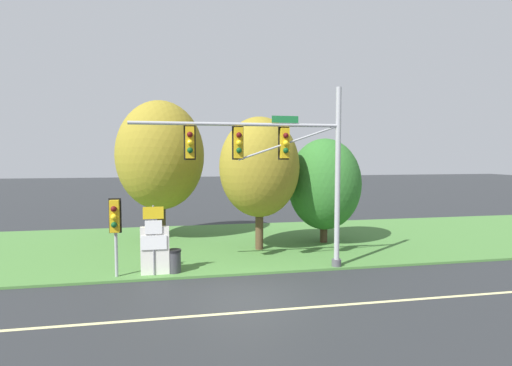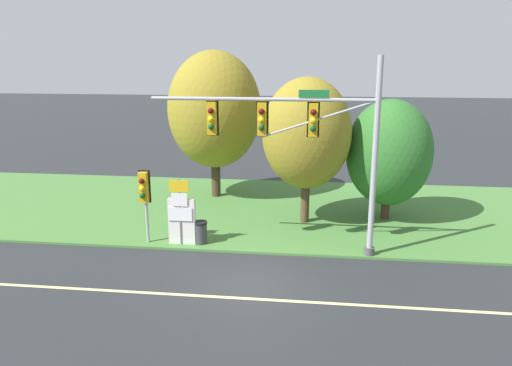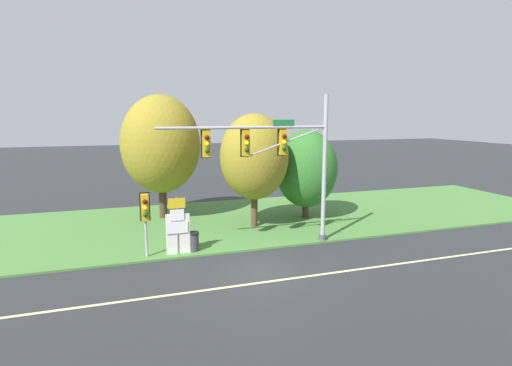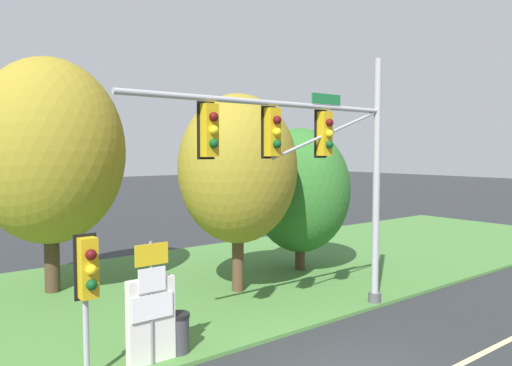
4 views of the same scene
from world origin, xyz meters
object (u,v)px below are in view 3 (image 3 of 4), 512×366
object	(u,v)px
info_kiosk	(178,234)
trash_bin	(193,241)
tree_nearest_road	(161,144)
traffic_signal_mast	(277,154)
pedestrian_signal_near_kerb	(145,211)
tree_behind_signpost	(306,169)
tree_left_of_mast	(254,157)
route_sign_post	(177,220)

from	to	relation	value
info_kiosk	trash_bin	bearing A→B (deg)	7.20
tree_nearest_road	trash_bin	world-z (taller)	tree_nearest_road
traffic_signal_mast	pedestrian_signal_near_kerb	xyz separation A→B (m)	(-6.34, 0.11, -2.43)
tree_nearest_road	tree_behind_signpost	world-z (taller)	tree_nearest_road
tree_nearest_road	info_kiosk	xyz separation A→B (m)	(0.04, -7.16, -3.75)
trash_bin	tree_left_of_mast	bearing A→B (deg)	38.32
tree_nearest_road	info_kiosk	bearing A→B (deg)	-89.65
traffic_signal_mast	trash_bin	distance (m)	5.89
tree_left_of_mast	info_kiosk	world-z (taller)	tree_left_of_mast
tree_nearest_road	tree_left_of_mast	size ratio (longest dim) A/B	1.18
trash_bin	tree_nearest_road	bearing A→B (deg)	96.29
pedestrian_signal_near_kerb	info_kiosk	world-z (taller)	pedestrian_signal_near_kerb
pedestrian_signal_near_kerb	route_sign_post	distance (m)	1.52
tree_behind_signpost	trash_bin	size ratio (longest dim) A/B	6.03
traffic_signal_mast	route_sign_post	world-z (taller)	traffic_signal_mast
tree_behind_signpost	tree_nearest_road	bearing A→B (deg)	161.85
info_kiosk	trash_bin	distance (m)	0.88
route_sign_post	tree_nearest_road	size ratio (longest dim) A/B	0.35
info_kiosk	traffic_signal_mast	bearing A→B (deg)	-3.53
pedestrian_signal_near_kerb	trash_bin	bearing A→B (deg)	7.45
pedestrian_signal_near_kerb	tree_nearest_road	size ratio (longest dim) A/B	0.39
tree_behind_signpost	info_kiosk	bearing A→B (deg)	-153.51
pedestrian_signal_near_kerb	tree_left_of_mast	distance (m)	7.53
tree_left_of_mast	tree_behind_signpost	xyz separation A→B (m)	(3.76, 0.94, -0.96)
pedestrian_signal_near_kerb	tree_nearest_road	world-z (taller)	tree_nearest_road
info_kiosk	pedestrian_signal_near_kerb	bearing A→B (deg)	-172.43
trash_bin	info_kiosk	bearing A→B (deg)	-172.80
pedestrian_signal_near_kerb	info_kiosk	size ratio (longest dim) A/B	1.61
traffic_signal_mast	trash_bin	size ratio (longest dim) A/B	9.24
tree_nearest_road	tree_behind_signpost	distance (m)	9.28
traffic_signal_mast	info_kiosk	size ratio (longest dim) A/B	4.52
route_sign_post	tree_left_of_mast	world-z (taller)	tree_left_of_mast
pedestrian_signal_near_kerb	tree_behind_signpost	bearing A→B (deg)	24.02
tree_nearest_road	info_kiosk	world-z (taller)	tree_nearest_road
traffic_signal_mast	route_sign_post	xyz separation A→B (m)	(-4.92, 0.16, -2.96)
route_sign_post	trash_bin	distance (m)	1.45
tree_behind_signpost	tree_left_of_mast	bearing A→B (deg)	-166.03
traffic_signal_mast	tree_nearest_road	world-z (taller)	tree_nearest_road
route_sign_post	traffic_signal_mast	bearing A→B (deg)	-1.81
tree_nearest_road	tree_behind_signpost	xyz separation A→B (m)	(8.69, -2.85, -1.54)
pedestrian_signal_near_kerb	route_sign_post	bearing A→B (deg)	1.93
tree_left_of_mast	info_kiosk	size ratio (longest dim) A/B	3.48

